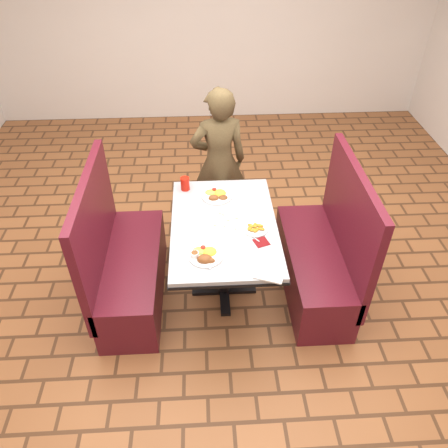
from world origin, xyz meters
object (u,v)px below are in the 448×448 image
Objects in this scene: booth_bench_left at (126,268)px; booth_bench_right at (320,260)px; red_tumbler at (185,184)px; far_dinner_plate at (217,194)px; plantain_plate at (255,229)px; diner_person at (219,162)px; dining_table at (224,234)px; near_dinner_plate at (205,254)px.

booth_bench_left and booth_bench_right have the same top height.
booth_bench_left is at bearing -135.94° from red_tumbler.
far_dinner_plate is 2.22× the size of red_tumbler.
booth_bench_left is 1.00× the size of booth_bench_right.
far_dinner_plate is at bearing 121.00° from plantain_plate.
booth_bench_right is 1.30m from diner_person.
diner_person reaches higher than booth_bench_left.
diner_person is at bearing 49.84° from booth_bench_left.
booth_bench_left is at bearing 180.00° from dining_table.
booth_bench_left is 0.95m from far_dinner_plate.
diner_person is at bearing 102.24° from plantain_plate.
dining_table is 0.27m from plantain_plate.
plantain_plate is at bearing -4.63° from booth_bench_left.
dining_table is at bearing 160.02° from plantain_plate.
near_dinner_plate is 2.17× the size of red_tumbler.
far_dinner_plate is (-0.84, 0.36, 0.44)m from booth_bench_right.
diner_person reaches higher than red_tumbler.
dining_table is at bearing 81.42° from diner_person.
diner_person is (0.00, 0.95, 0.07)m from dining_table.
red_tumbler is at bearing 44.06° from booth_bench_left.
far_dinner_plate is (-0.04, -0.59, 0.05)m from diner_person.
dining_table is at bearing -83.85° from far_dinner_plate.
far_dinner_plate is (-0.04, 0.36, 0.12)m from dining_table.
red_tumbler is at bearing 156.21° from booth_bench_right.
near_dinner_plate is at bearing -98.80° from far_dinner_plate.
near_dinner_plate is at bearing -159.46° from booth_bench_right.
booth_bench_left is 4.93× the size of near_dinner_plate.
plantain_plate is (0.23, -0.08, 0.11)m from dining_table.
booth_bench_left is at bearing 180.00° from booth_bench_right.
near_dinner_plate is (-0.15, -1.31, 0.05)m from diner_person.
booth_bench_left is 4.82× the size of far_dinner_plate.
diner_person is 1.06m from plantain_plate.
red_tumbler reaches higher than dining_table.
plantain_plate reaches higher than dining_table.
booth_bench_left reaches higher than plantain_plate.
booth_bench_right reaches higher than plantain_plate.
booth_bench_left reaches higher than near_dinner_plate.
booth_bench_left is at bearing 175.37° from plantain_plate.
booth_bench_right is at bearing 0.00° from dining_table.
near_dinner_plate is 0.47m from plantain_plate.
diner_person is (0.80, 0.95, 0.39)m from booth_bench_left.
diner_person reaches higher than booth_bench_right.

